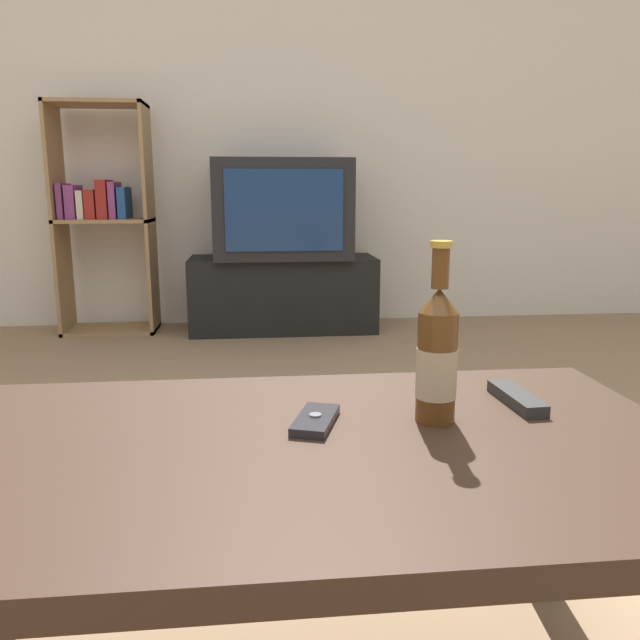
{
  "coord_description": "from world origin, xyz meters",
  "views": [
    {
      "loc": [
        -0.05,
        -0.83,
        0.8
      ],
      "look_at": [
        0.08,
        0.36,
        0.55
      ],
      "focal_mm": 35.0,
      "sensor_mm": 36.0,
      "label": 1
    }
  ],
  "objects": [
    {
      "name": "cell_phone",
      "position": [
        0.04,
        0.06,
        0.46
      ],
      "size": [
        0.09,
        0.13,
        0.02
      ],
      "rotation": [
        0.0,
        0.0,
        -0.32
      ],
      "color": "#232328",
      "rests_on": "coffee_table"
    },
    {
      "name": "beer_bottle",
      "position": [
        0.23,
        0.06,
        0.56
      ],
      "size": [
        0.06,
        0.06,
        0.28
      ],
      "color": "#563314",
      "rests_on": "coffee_table"
    },
    {
      "name": "television",
      "position": [
        0.11,
        2.74,
        0.7
      ],
      "size": [
        0.76,
        0.52,
        0.55
      ],
      "color": "black",
      "rests_on": "tv_stand"
    },
    {
      "name": "remote_control",
      "position": [
        0.38,
        0.12,
        0.46
      ],
      "size": [
        0.05,
        0.15,
        0.02
      ],
      "rotation": [
        0.0,
        0.0,
        0.05
      ],
      "color": "#282828",
      "rests_on": "coffee_table"
    },
    {
      "name": "bookshelf",
      "position": [
        -0.89,
        2.81,
        0.67
      ],
      "size": [
        0.51,
        0.3,
        1.27
      ],
      "color": "#99754C",
      "rests_on": "ground_plane"
    },
    {
      "name": "coffee_table",
      "position": [
        0.0,
        0.0,
        0.39
      ],
      "size": [
        1.17,
        0.64,
        0.45
      ],
      "color": "#332116",
      "rests_on": "ground_plane"
    },
    {
      "name": "tv_stand",
      "position": [
        0.11,
        2.74,
        0.21
      ],
      "size": [
        1.06,
        0.41,
        0.42
      ],
      "color": "black",
      "rests_on": "ground_plane"
    },
    {
      "name": "back_wall",
      "position": [
        0.0,
        3.02,
        1.3
      ],
      "size": [
        8.0,
        0.05,
        2.6
      ],
      "color": "silver",
      "rests_on": "ground_plane"
    }
  ]
}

